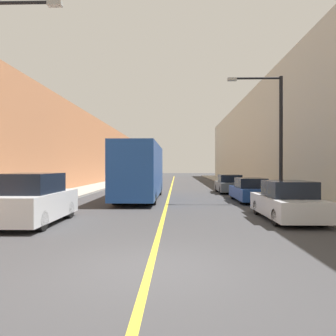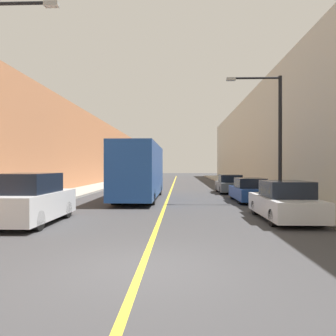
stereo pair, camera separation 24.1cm
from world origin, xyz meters
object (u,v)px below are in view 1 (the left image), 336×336
(parked_suv_left, at_px, (32,201))
(street_lamp_right, at_px, (275,129))
(bus, at_px, (141,170))
(car_right_mid, at_px, (250,191))
(car_right_far, at_px, (229,185))
(car_right_near, at_px, (287,202))

(parked_suv_left, distance_m, street_lamp_right, 12.97)
(bus, distance_m, car_right_mid, 7.03)
(car_right_mid, relative_size, car_right_far, 1.10)
(car_right_near, relative_size, street_lamp_right, 0.66)
(car_right_mid, bearing_deg, street_lamp_right, -59.23)
(parked_suv_left, xyz_separation_m, car_right_far, (9.61, 14.54, -0.21))
(parked_suv_left, bearing_deg, car_right_far, 56.54)
(parked_suv_left, relative_size, street_lamp_right, 0.64)
(bus, bearing_deg, car_right_far, 38.47)
(street_lamp_right, bearing_deg, car_right_near, -101.74)
(car_right_far, bearing_deg, bus, -141.53)
(car_right_near, height_order, street_lamp_right, street_lamp_right)
(car_right_far, bearing_deg, parked_suv_left, -123.46)
(car_right_far, bearing_deg, car_right_mid, -88.28)
(bus, relative_size, street_lamp_right, 1.45)
(parked_suv_left, relative_size, car_right_mid, 0.96)
(bus, xyz_separation_m, parked_suv_left, (-3.00, -9.29, -1.01))
(parked_suv_left, height_order, car_right_near, parked_suv_left)
(bus, height_order, car_right_near, bus)
(bus, bearing_deg, car_right_near, -50.22)
(bus, height_order, street_lamp_right, street_lamp_right)
(car_right_near, bearing_deg, bus, 129.78)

